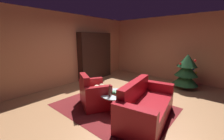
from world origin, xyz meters
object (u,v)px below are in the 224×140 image
at_px(bookshelf_unit, 97,56).
at_px(book_stack_on_table, 116,93).
at_px(decorated_tree, 186,71).
at_px(armchair_red, 94,95).
at_px(bottle_on_table, 110,92).
at_px(couch_red, 146,106).
at_px(coffee_table, 116,95).

bearing_deg(bookshelf_unit, book_stack_on_table, -35.78).
bearing_deg(decorated_tree, book_stack_on_table, -106.86).
distance_m(armchair_red, decorated_tree, 3.47).
height_order(book_stack_on_table, bottle_on_table, bottle_on_table).
bearing_deg(couch_red, armchair_red, -167.32).
distance_m(bookshelf_unit, bottle_on_table, 3.37).
bearing_deg(book_stack_on_table, bottle_on_table, -100.08).
height_order(couch_red, bottle_on_table, couch_red).
distance_m(armchair_red, bottle_on_table, 0.66).
distance_m(armchair_red, couch_red, 1.42).
bearing_deg(decorated_tree, coffee_table, -107.67).
height_order(coffee_table, decorated_tree, decorated_tree).
distance_m(armchair_red, book_stack_on_table, 0.69).
bearing_deg(bottle_on_table, coffee_table, 90.54).
relative_size(book_stack_on_table, bottle_on_table, 0.70).
bearing_deg(decorated_tree, couch_red, -93.02).
xyz_separation_m(bookshelf_unit, decorated_tree, (3.52, 1.04, -0.36)).
bearing_deg(armchair_red, couch_red, 12.68).
xyz_separation_m(couch_red, coffee_table, (-0.78, -0.12, 0.11)).
distance_m(coffee_table, decorated_tree, 3.06).
distance_m(bookshelf_unit, couch_red, 3.87).
bearing_deg(book_stack_on_table, decorated_tree, 73.14).
xyz_separation_m(bookshelf_unit, bottle_on_table, (2.60, -2.09, -0.46)).
xyz_separation_m(book_stack_on_table, bottle_on_table, (-0.03, -0.19, 0.08)).
xyz_separation_m(bottle_on_table, decorated_tree, (0.92, 3.12, 0.09)).
relative_size(armchair_red, bottle_on_table, 3.86).
bearing_deg(decorated_tree, armchair_red, -116.39).
height_order(bookshelf_unit, book_stack_on_table, bookshelf_unit).
distance_m(bottle_on_table, decorated_tree, 3.26).
bearing_deg(coffee_table, bottle_on_table, -89.46).
height_order(bookshelf_unit, armchair_red, bookshelf_unit).
bearing_deg(armchair_red, bookshelf_unit, 133.98).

